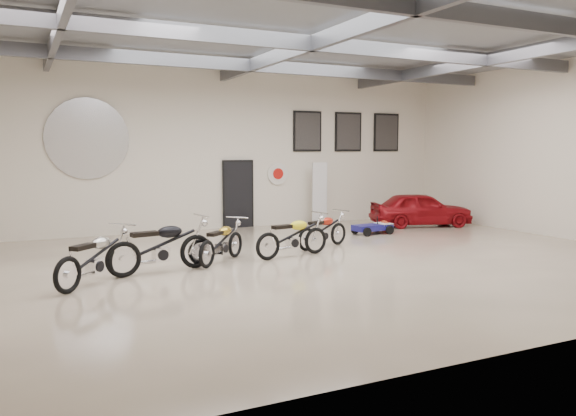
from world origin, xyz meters
name	(u,v)px	position (x,y,z in m)	size (l,w,h in m)	color
floor	(311,262)	(0.00, 0.00, 0.00)	(16.00, 12.00, 0.01)	#C4B096
ceiling	(312,32)	(0.00, 0.00, 5.00)	(16.00, 12.00, 0.01)	gray
back_wall	(222,149)	(0.00, 6.00, 2.50)	(16.00, 0.02, 5.00)	silver
right_wall	(565,149)	(8.00, 0.00, 2.50)	(0.02, 12.00, 5.00)	silver
ceiling_beams	(312,44)	(0.00, 0.00, 4.75)	(15.80, 11.80, 0.32)	#53555A
door	(238,195)	(0.50, 5.95, 1.05)	(0.92, 0.08, 2.10)	black
logo_plaque	(87,139)	(-4.00, 5.95, 2.80)	(2.30, 0.06, 1.16)	silver
poster_left	(307,131)	(3.00, 5.96, 3.10)	(1.05, 0.08, 1.35)	black
poster_mid	(348,132)	(4.60, 5.96, 3.10)	(1.05, 0.08, 1.35)	black
poster_right	(386,133)	(6.20, 5.96, 3.10)	(1.05, 0.08, 1.35)	black
oil_sign	(278,174)	(1.90, 5.95, 1.70)	(0.72, 0.10, 0.72)	white
banner_stand	(320,194)	(3.23, 5.50, 1.00)	(0.54, 0.22, 2.00)	white
motorcycle_silver	(95,256)	(-4.59, -0.10, 0.53)	(2.04, 0.63, 1.06)	silver
motorcycle_black	(161,245)	(-3.25, 0.38, 0.57)	(2.21, 0.69, 1.15)	silver
motorcycle_gold	(222,241)	(-1.81, 0.84, 0.48)	(1.84, 0.57, 0.96)	silver
motorcycle_yellow	(292,235)	(-0.11, 0.74, 0.51)	(1.96, 0.61, 1.02)	silver
motorcycle_red	(323,230)	(1.13, 1.51, 0.47)	(1.79, 0.55, 0.93)	silver
go_kart	(376,225)	(3.71, 2.89, 0.27)	(1.48, 0.67, 0.54)	navy
vintage_car	(421,209)	(6.00, 3.68, 0.56)	(3.26, 1.32, 1.11)	maroon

